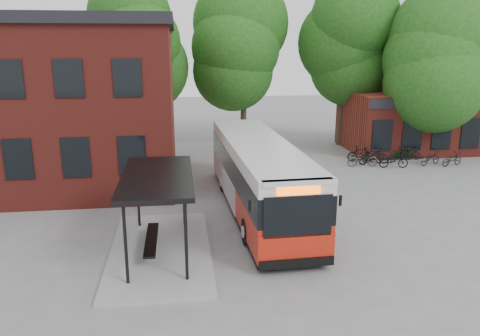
{
  "coord_description": "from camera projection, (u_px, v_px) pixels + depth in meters",
  "views": [
    {
      "loc": [
        -3.7,
        -16.6,
        7.18
      ],
      "look_at": [
        -1.14,
        2.77,
        2.0
      ],
      "focal_mm": 35.0,
      "sensor_mm": 36.0,
      "label": 1
    }
  ],
  "objects": [
    {
      "name": "bicycle_5",
      "position": [
        403.0,
        153.0,
        29.75
      ],
      "size": [
        1.57,
        0.53,
        0.93
      ],
      "primitive_type": "imported",
      "rotation": [
        0.0,
        0.0,
        1.63
      ],
      "color": "black",
      "rests_on": "ground"
    },
    {
      "name": "bus_shelter",
      "position": [
        159.0,
        214.0,
        16.32
      ],
      "size": [
        3.6,
        7.0,
        2.9
      ],
      "primitive_type": null,
      "color": "black",
      "rests_on": "ground"
    },
    {
      "name": "bicycle_1",
      "position": [
        360.0,
        154.0,
        29.46
      ],
      "size": [
        1.64,
        0.51,
        0.98
      ],
      "primitive_type": "imported",
      "rotation": [
        0.0,
        0.0,
        1.54
      ],
      "color": "black",
      "rests_on": "ground"
    },
    {
      "name": "bicycle_0",
      "position": [
        363.0,
        159.0,
        28.2
      ],
      "size": [
        1.91,
        0.83,
        0.97
      ],
      "primitive_type": "imported",
      "rotation": [
        0.0,
        0.0,
        1.47
      ],
      "color": "#453E32",
      "rests_on": "ground"
    },
    {
      "name": "ground",
      "position": [
        278.0,
        235.0,
        18.22
      ],
      "size": [
        100.0,
        100.0,
        0.0
      ],
      "primitive_type": "plane",
      "color": "slate"
    },
    {
      "name": "tree_1",
      "position": [
        244.0,
        73.0,
        33.3
      ],
      "size": [
        7.92,
        7.92,
        10.4
      ],
      "primitive_type": null,
      "color": "#1A4A13",
      "rests_on": "ground"
    },
    {
      "name": "city_bus",
      "position": [
        258.0,
        177.0,
        20.5
      ],
      "size": [
        3.07,
        12.41,
        3.13
      ],
      "primitive_type": null,
      "rotation": [
        0.0,
        0.0,
        0.04
      ],
      "color": "red",
      "rests_on": "ground"
    },
    {
      "name": "tree_3",
      "position": [
        438.0,
        85.0,
        30.17
      ],
      "size": [
        7.04,
        7.04,
        9.28
      ],
      "primitive_type": null,
      "color": "#1A4A13",
      "rests_on": "ground"
    },
    {
      "name": "tree_0",
      "position": [
        143.0,
        70.0,
        31.38
      ],
      "size": [
        7.92,
        7.92,
        11.0
      ],
      "primitive_type": null,
      "color": "#1A4A13",
      "rests_on": "ground"
    },
    {
      "name": "bicycle_extra_0",
      "position": [
        452.0,
        159.0,
        28.43
      ],
      "size": [
        1.66,
        1.02,
        0.82
      ],
      "primitive_type": "imported",
      "rotation": [
        0.0,
        0.0,
        1.9
      ],
      "color": "black",
      "rests_on": "ground"
    },
    {
      "name": "bicycle_7",
      "position": [
        410.0,
        153.0,
        29.86
      ],
      "size": [
        1.51,
        0.59,
        0.88
      ],
      "primitive_type": "imported",
      "rotation": [
        0.0,
        0.0,
        1.45
      ],
      "color": "black",
      "rests_on": "ground"
    },
    {
      "name": "bicycle_4",
      "position": [
        394.0,
        160.0,
        27.97
      ],
      "size": [
        1.8,
        0.86,
        0.91
      ],
      "primitive_type": "imported",
      "rotation": [
        0.0,
        0.0,
        1.42
      ],
      "color": "black",
      "rests_on": "ground"
    },
    {
      "name": "bicycle_3",
      "position": [
        376.0,
        155.0,
        28.97
      ],
      "size": [
        1.76,
        0.99,
        1.02
      ],
      "primitive_type": "imported",
      "rotation": [
        0.0,
        0.0,
        1.25
      ],
      "color": "black",
      "rests_on": "ground"
    },
    {
      "name": "shop_row",
      "position": [
        445.0,
        120.0,
        33.02
      ],
      "size": [
        14.0,
        6.2,
        4.0
      ],
      "primitive_type": null,
      "color": "maroon",
      "rests_on": "ground"
    },
    {
      "name": "bike_rail",
      "position": [
        391.0,
        161.0,
        28.92
      ],
      "size": [
        5.2,
        0.1,
        0.38
      ],
      "primitive_type": null,
      "color": "black",
      "rests_on": "ground"
    },
    {
      "name": "bicycle_2",
      "position": [
        372.0,
        156.0,
        28.85
      ],
      "size": [
        1.96,
        1.07,
        0.98
      ],
      "primitive_type": "imported",
      "rotation": [
        0.0,
        0.0,
        1.81
      ],
      "color": "black",
      "rests_on": "ground"
    },
    {
      "name": "bicycle_6",
      "position": [
        430.0,
        158.0,
        28.6
      ],
      "size": [
        1.76,
        1.22,
        0.88
      ],
      "primitive_type": "imported",
      "rotation": [
        0.0,
        0.0,
        2.0
      ],
      "color": "#24252D",
      "rests_on": "ground"
    },
    {
      "name": "tree_2",
      "position": [
        343.0,
        69.0,
        33.15
      ],
      "size": [
        7.92,
        7.92,
        11.0
      ],
      "primitive_type": null,
      "color": "#1A4A13",
      "rests_on": "ground"
    }
  ]
}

